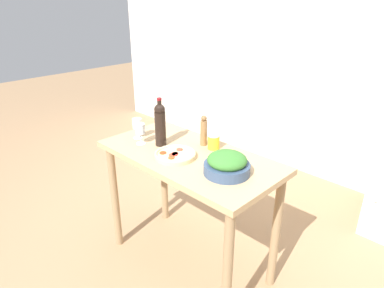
{
  "coord_description": "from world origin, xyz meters",
  "views": [
    {
      "loc": [
        1.41,
        -1.41,
        1.83
      ],
      "look_at": [
        0.0,
        0.03,
        0.95
      ],
      "focal_mm": 32.0,
      "sensor_mm": 36.0,
      "label": 1
    }
  ],
  "objects_px": {
    "wine_glass_near": "(140,130)",
    "homemade_pizza": "(175,155)",
    "salad_bowl": "(227,164)",
    "salt_canister": "(214,141)",
    "wine_bottle": "(160,124)",
    "pepper_mill": "(204,131)",
    "wine_glass_far": "(137,125)"
  },
  "relations": [
    {
      "from": "wine_glass_near",
      "to": "homemade_pizza",
      "type": "relative_size",
      "value": 0.55
    },
    {
      "from": "salad_bowl",
      "to": "homemade_pizza",
      "type": "relative_size",
      "value": 1.01
    },
    {
      "from": "wine_glass_near",
      "to": "salt_canister",
      "type": "xyz_separation_m",
      "value": [
        0.41,
        0.29,
        -0.05
      ]
    },
    {
      "from": "wine_bottle",
      "to": "pepper_mill",
      "type": "xyz_separation_m",
      "value": [
        0.21,
        0.2,
        -0.05
      ]
    },
    {
      "from": "wine_glass_near",
      "to": "salad_bowl",
      "type": "bearing_deg",
      "value": 6.47
    },
    {
      "from": "wine_glass_far",
      "to": "homemade_pizza",
      "type": "distance_m",
      "value": 0.43
    },
    {
      "from": "wine_bottle",
      "to": "salt_canister",
      "type": "xyz_separation_m",
      "value": [
        0.3,
        0.2,
        -0.1
      ]
    },
    {
      "from": "salt_canister",
      "to": "salad_bowl",
      "type": "bearing_deg",
      "value": -36.43
    },
    {
      "from": "wine_glass_near",
      "to": "homemade_pizza",
      "type": "distance_m",
      "value": 0.34
    },
    {
      "from": "salad_bowl",
      "to": "homemade_pizza",
      "type": "xyz_separation_m",
      "value": [
        -0.37,
        -0.06,
        -0.04
      ]
    },
    {
      "from": "wine_glass_near",
      "to": "salad_bowl",
      "type": "xyz_separation_m",
      "value": [
        0.69,
        0.08,
        -0.04
      ]
    },
    {
      "from": "wine_glass_near",
      "to": "salt_canister",
      "type": "bearing_deg",
      "value": 34.74
    },
    {
      "from": "homemade_pizza",
      "to": "salt_canister",
      "type": "bearing_deg",
      "value": 71.77
    },
    {
      "from": "wine_bottle",
      "to": "homemade_pizza",
      "type": "height_order",
      "value": "wine_bottle"
    },
    {
      "from": "wine_glass_near",
      "to": "salad_bowl",
      "type": "distance_m",
      "value": 0.7
    },
    {
      "from": "wine_glass_near",
      "to": "wine_glass_far",
      "type": "distance_m",
      "value": 0.11
    },
    {
      "from": "wine_bottle",
      "to": "salt_canister",
      "type": "distance_m",
      "value": 0.38
    },
    {
      "from": "wine_glass_far",
      "to": "wine_glass_near",
      "type": "bearing_deg",
      "value": -26.04
    },
    {
      "from": "pepper_mill",
      "to": "wine_glass_near",
      "type": "bearing_deg",
      "value": -138.43
    },
    {
      "from": "wine_glass_near",
      "to": "salt_canister",
      "type": "height_order",
      "value": "wine_glass_near"
    },
    {
      "from": "wine_glass_far",
      "to": "pepper_mill",
      "type": "bearing_deg",
      "value": 29.7
    },
    {
      "from": "wine_bottle",
      "to": "wine_glass_far",
      "type": "xyz_separation_m",
      "value": [
        -0.21,
        -0.03,
        -0.05
      ]
    },
    {
      "from": "wine_bottle",
      "to": "wine_glass_near",
      "type": "height_order",
      "value": "wine_bottle"
    },
    {
      "from": "wine_bottle",
      "to": "salad_bowl",
      "type": "xyz_separation_m",
      "value": [
        0.58,
        -0.0,
        -0.1
      ]
    },
    {
      "from": "wine_glass_near",
      "to": "salt_canister",
      "type": "relative_size",
      "value": 1.4
    },
    {
      "from": "homemade_pizza",
      "to": "pepper_mill",
      "type": "bearing_deg",
      "value": 90.51
    },
    {
      "from": "homemade_pizza",
      "to": "wine_glass_far",
      "type": "bearing_deg",
      "value": 176.22
    },
    {
      "from": "wine_bottle",
      "to": "salad_bowl",
      "type": "relative_size",
      "value": 1.24
    },
    {
      "from": "wine_bottle",
      "to": "homemade_pizza",
      "type": "bearing_deg",
      "value": -16.57
    },
    {
      "from": "homemade_pizza",
      "to": "wine_bottle",
      "type": "bearing_deg",
      "value": 163.43
    },
    {
      "from": "homemade_pizza",
      "to": "salt_canister",
      "type": "relative_size",
      "value": 2.55
    },
    {
      "from": "wine_glass_near",
      "to": "homemade_pizza",
      "type": "height_order",
      "value": "wine_glass_near"
    }
  ]
}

